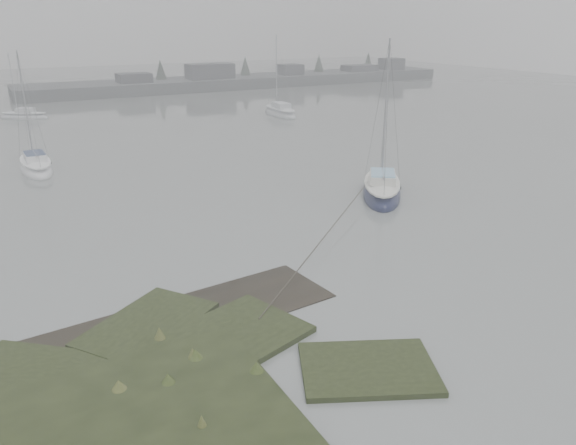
{
  "coord_description": "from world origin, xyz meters",
  "views": [
    {
      "loc": [
        -7.38,
        -10.53,
        8.74
      ],
      "look_at": [
        1.79,
        6.26,
        1.8
      ],
      "focal_mm": 35.0,
      "sensor_mm": 36.0,
      "label": 1
    }
  ],
  "objects": [
    {
      "name": "far_shoreline",
      "position": [
        26.84,
        61.9,
        0.85
      ],
      "size": [
        60.0,
        8.0,
        4.15
      ],
      "color": "#4C4F51",
      "rests_on": "ground"
    },
    {
      "name": "sailboat_far_b",
      "position": [
        18.09,
        37.7,
        0.25
      ],
      "size": [
        2.05,
        5.72,
        8.0
      ],
      "rotation": [
        0.0,
        0.0,
        -0.03
      ],
      "color": "#ACB2B5",
      "rests_on": "ground"
    },
    {
      "name": "ground",
      "position": [
        0.0,
        30.0,
        0.0
      ],
      "size": [
        160.0,
        160.0,
        0.0
      ],
      "primitive_type": "plane",
      "color": "slate",
      "rests_on": "ground"
    },
    {
      "name": "sailboat_main",
      "position": [
        10.54,
        11.99,
        0.26
      ],
      "size": [
        5.14,
        6.04,
        8.5
      ],
      "rotation": [
        0.0,
        0.0,
        -0.63
      ],
      "color": "#111534",
      "rests_on": "ground"
    },
    {
      "name": "sailboat_far_c",
      "position": [
        -3.8,
        47.52,
        0.2
      ],
      "size": [
        4.61,
        3.67,
        6.38
      ],
      "rotation": [
        0.0,
        0.0,
        1.01
      ],
      "color": "silver",
      "rests_on": "ground"
    },
    {
      "name": "sailboat_white",
      "position": [
        -4.91,
        26.23,
        0.24
      ],
      "size": [
        1.93,
        5.45,
        7.63
      ],
      "rotation": [
        0.0,
        0.0,
        0.03
      ],
      "color": "white",
      "rests_on": "ground"
    }
  ]
}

